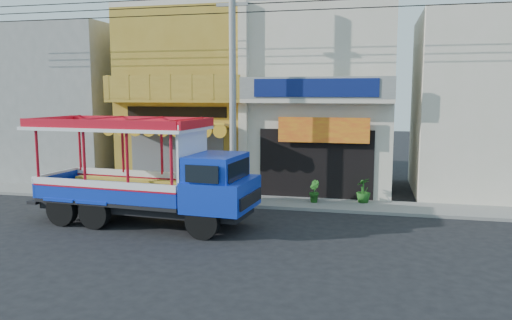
{
  "coord_description": "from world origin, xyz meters",
  "views": [
    {
      "loc": [
        4.25,
        -15.01,
        4.33
      ],
      "look_at": [
        0.1,
        2.5,
        1.93
      ],
      "focal_mm": 35.0,
      "sensor_mm": 36.0,
      "label": 1
    }
  ],
  "objects_px": {
    "green_sign": "(86,183)",
    "potted_plant_b": "(314,191)",
    "utility_pole": "(236,75)",
    "potted_plant_c": "(363,190)",
    "songthaew_truck": "(158,175)"
  },
  "relations": [
    {
      "from": "songthaew_truck",
      "to": "potted_plant_c",
      "type": "xyz_separation_m",
      "value": [
        6.49,
        4.59,
        -1.1
      ]
    },
    {
      "from": "utility_pole",
      "to": "potted_plant_b",
      "type": "relative_size",
      "value": 32.6
    },
    {
      "from": "utility_pole",
      "to": "green_sign",
      "type": "height_order",
      "value": "utility_pole"
    },
    {
      "from": "green_sign",
      "to": "potted_plant_c",
      "type": "height_order",
      "value": "potted_plant_c"
    },
    {
      "from": "songthaew_truck",
      "to": "green_sign",
      "type": "bearing_deg",
      "value": 142.62
    },
    {
      "from": "utility_pole",
      "to": "potted_plant_c",
      "type": "xyz_separation_m",
      "value": [
        4.78,
        1.17,
        -4.43
      ]
    },
    {
      "from": "utility_pole",
      "to": "potted_plant_c",
      "type": "height_order",
      "value": "utility_pole"
    },
    {
      "from": "green_sign",
      "to": "potted_plant_b",
      "type": "xyz_separation_m",
      "value": [
        9.78,
        0.24,
        0.03
      ]
    },
    {
      "from": "songthaew_truck",
      "to": "green_sign",
      "type": "relative_size",
      "value": 8.11
    },
    {
      "from": "utility_pole",
      "to": "potted_plant_b",
      "type": "bearing_deg",
      "value": 15.0
    },
    {
      "from": "potted_plant_b",
      "to": "potted_plant_c",
      "type": "height_order",
      "value": "potted_plant_c"
    },
    {
      "from": "green_sign",
      "to": "potted_plant_b",
      "type": "height_order",
      "value": "green_sign"
    },
    {
      "from": "utility_pole",
      "to": "potted_plant_b",
      "type": "xyz_separation_m",
      "value": [
        2.89,
        0.77,
        -4.48
      ]
    },
    {
      "from": "utility_pole",
      "to": "potted_plant_b",
      "type": "distance_m",
      "value": 5.39
    },
    {
      "from": "utility_pole",
      "to": "songthaew_truck",
      "type": "height_order",
      "value": "utility_pole"
    }
  ]
}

